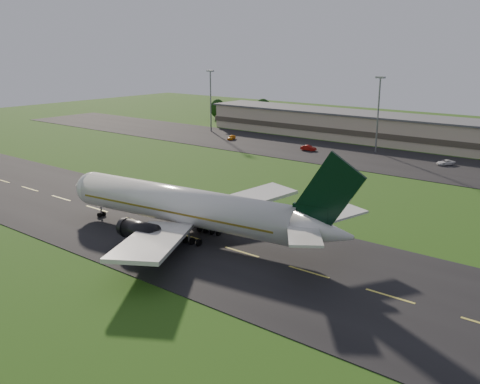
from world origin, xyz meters
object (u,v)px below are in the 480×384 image
Objects in this scene: airliner at (187,207)px; service_vehicle_b at (308,148)px; terminal at (405,131)px; light_mast_centre at (379,106)px; service_vehicle_c at (446,162)px; service_vehicle_a at (231,137)px; light_mast_west at (211,93)px.

service_vehicle_b is at bearing 100.20° from airliner.
light_mast_centre reaches higher than terminal.
service_vehicle_b reaches higher than service_vehicle_c.
service_vehicle_a is (-50.11, 71.07, -3.86)m from airliner.
light_mast_west is 4.64× the size of service_vehicle_b.
airliner is 73.94m from service_vehicle_b.
airliner is 2.52× the size of light_mast_centre.
service_vehicle_b is (-15.54, -9.40, -11.92)m from light_mast_centre.
light_mast_west and light_mast_centre have the same top height.
service_vehicle_b is (44.46, -9.40, -11.92)m from light_mast_west.
light_mast_west is 4.51× the size of service_vehicle_c.
service_vehicle_a is 0.94× the size of service_vehicle_b.
terminal is 32.15× the size of service_vehicle_c.
service_vehicle_a is at bearing 83.16° from service_vehicle_b.
light_mast_centre reaches higher than service_vehicle_b.
service_vehicle_c is at bearing -12.25° from light_mast_centre.
terminal is at bearing 85.89° from airliner.
terminal is 7.13× the size of light_mast_centre.
terminal is 33.09× the size of service_vehicle_b.
airliner is at bearing -87.01° from terminal.
light_mast_centre is 46.14m from service_vehicle_a.
service_vehicle_c is at bearing -87.77° from service_vehicle_b.
service_vehicle_c is (80.33, -4.41, -12.01)m from light_mast_west.
light_mast_centre is 21.72m from service_vehicle_b.
airliner is 12.43× the size of service_vehicle_a.
service_vehicle_a is at bearing 118.09° from airliner.
terminal reaches higher than service_vehicle_c.
airliner is at bearing -168.37° from service_vehicle_b.
service_vehicle_b is 36.22m from service_vehicle_c.
airliner reaches higher than service_vehicle_b.
light_mast_centre is at bearing -64.51° from service_vehicle_b.
light_mast_west is at bearing 180.00° from light_mast_centre.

